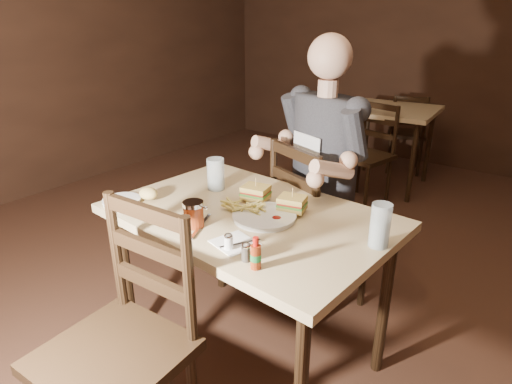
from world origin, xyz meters
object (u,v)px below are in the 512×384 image
Objects in this scene: main_table at (249,229)px; dinner_plate at (264,217)px; glass_left at (216,174)px; bg_table at (391,117)px; chair_near at (112,355)px; diner at (319,137)px; hot_sauce at (256,253)px; syrup_dispenser at (194,214)px; bg_chair_far at (407,133)px; bg_chair_near at (364,156)px; glass_right at (380,225)px; side_plate at (122,201)px; chair_far at (321,226)px.

dinner_plate reaches higher than main_table.
bg_table is at bearing 91.34° from glass_left.
diner reaches higher than chair_near.
hot_sauce is (0.20, -0.33, 0.05)m from dinner_plate.
glass_left is 1.44× the size of syrup_dispenser.
main_table is at bearing -22.34° from glass_left.
bg_chair_far is 5.35× the size of glass_left.
syrup_dispenser is at bearing -129.49° from dinner_plate.
bg_chair_near is 1.71m from diner.
diner is at bearing 85.36° from syrup_dispenser.
main_table is 0.36m from glass_left.
glass_right is at bearing 87.86° from bg_chair_far.
side_plate reaches higher than main_table.
hot_sauce is at bearing -49.41° from main_table.
side_plate is at bearing -163.78° from glass_right.
syrup_dispenser reaches higher than bg_chair_far.
dinner_plate is 1.68× the size of glass_left.
main_table is 0.13m from dinner_plate.
chair_near is at bearing 107.14° from chair_far.
glass_left is at bearing 74.94° from chair_far.
dinner_plate is at bearing -62.57° from diner.
main_table is at bearing -68.05° from bg_chair_near.
chair_near reaches higher than bg_chair_far.
glass_right is (0.47, 0.07, 0.08)m from dinner_plate.
diner reaches higher than bg_chair_near.
bg_chair_far is 3.32m from glass_right.
bg_table is at bearing 102.17° from hot_sauce.
glass_left is (0.06, -2.54, 0.17)m from bg_table.
bg_chair_near is at bearing 113.99° from glass_right.
dinner_plate is (0.13, 0.70, 0.29)m from chair_near.
glass_left is 0.41m from syrup_dispenser.
chair_far reaches higher than glass_right.
bg_table is 1.03× the size of bg_chair_far.
hot_sauce is (-0.27, -0.39, -0.03)m from glass_right.
main_table is 0.63m from diner.
hot_sauce is at bearing -38.05° from glass_left.
syrup_dispenser is (-0.05, 0.47, 0.34)m from chair_near.
chair_near reaches higher than bg_table.
chair_near reaches higher than dinner_plate.
chair_near is (-0.09, -1.30, 0.01)m from chair_far.
glass_right is at bearing 48.76° from chair_near.
glass_right reaches higher than main_table.
bg_table is 0.60m from bg_chair_near.
bg_chair_near is at bearing -90.00° from bg_table.
side_plate is (-0.17, -3.47, 0.36)m from bg_chair_far.
glass_left is 0.86m from glass_right.
glass_left is 0.45m from side_plate.
side_plate is (-0.17, -2.92, 0.10)m from bg_table.
syrup_dispenser is (-0.10, -0.24, 0.14)m from main_table.
bg_table is at bearing 92.33° from chair_near.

